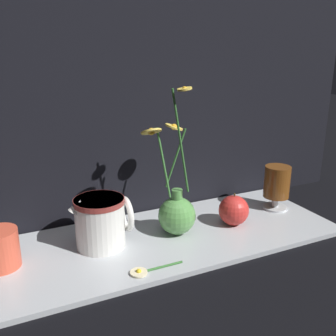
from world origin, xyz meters
name	(u,v)px	position (x,y,z in m)	size (l,w,h in m)	color
ground_plane	(164,241)	(0.00, 0.00, 0.00)	(6.00, 6.00, 0.00)	black
shelf	(164,239)	(0.00, 0.00, 0.01)	(0.89, 0.33, 0.01)	#B2B7BC
backdrop_wall	(133,8)	(0.00, 0.18, 0.55)	(1.39, 0.02, 1.10)	black
vase_with_flowers	(177,211)	(0.04, 0.01, 0.07)	(0.14, 0.13, 0.37)	#59994C
ceramic_pitcher	(101,220)	(-0.15, 0.02, 0.08)	(0.14, 0.12, 0.13)	white
tea_glass	(277,184)	(0.37, 0.02, 0.09)	(0.07, 0.07, 0.13)	silver
orange_fruit	(234,210)	(0.20, -0.01, 0.05)	(0.08, 0.08, 0.09)	red
loose_daisy	(145,271)	(-0.10, -0.12, 0.02)	(0.12, 0.04, 0.01)	#336B2D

